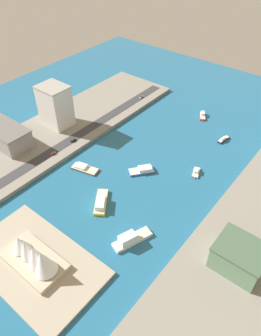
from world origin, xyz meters
TOP-DOWN VIEW (x-y plane):
  - ground_plane at (0.00, 0.00)m, footprint 440.00×440.00m
  - quay_east at (94.96, 0.00)m, footprint 70.00×240.00m
  - peninsula_point at (2.23, 112.15)m, footprint 83.41×49.42m
  - road_strip at (74.17, 0.00)m, footprint 9.73×228.00m
  - patrol_launch_navy at (-28.50, -71.47)m, footprint 5.59×14.91m
  - tugboat_red at (5.35, -94.96)m, footprint 11.40×15.00m
  - ferry_yellow_fast at (4.16, 52.65)m, footprint 20.38×24.17m
  - barge_flat_brown at (40.07, 33.56)m, footprint 23.49×13.33m
  - yacht_sleek_gray at (-31.62, -17.99)m, footprint 8.69×13.60m
  - ferry_white_commuter at (-31.93, 64.57)m, footprint 15.70×27.59m
  - catamaran_blue at (2.27, 6.64)m, footprint 19.01×20.78m
  - terminal_long_green at (-91.25, 40.71)m, footprint 27.96×23.99m
  - carpark_squat_concrete at (112.68, 52.18)m, footprint 44.36×24.05m
  - hotel_broad_white at (102.36, 4.77)m, footprint 26.35×21.86m
  - pickup_red at (70.86, 38.35)m, footprint 2.03×4.85m
  - suv_black at (71.05, 15.35)m, footprint 2.09×5.19m
  - van_white at (72.03, -83.27)m, footprint 1.90×5.07m
  - traffic_light_waterfront at (68.01, -10.40)m, footprint 0.36×0.36m
  - opera_landmark at (0.34, 112.15)m, footprint 39.84×21.88m

SIDE VIEW (x-z plane):
  - ground_plane at x=0.00m, z-range 0.00..0.00m
  - peninsula_point at x=2.23m, z-range 0.00..2.00m
  - yacht_sleek_gray at x=-31.62m, z-range -0.53..2.91m
  - barge_flat_brown at x=40.07m, z-range -0.43..2.85m
  - patrol_launch_navy at x=-28.50m, z-range -0.46..2.94m
  - tugboat_red at x=5.35m, z-range -0.54..3.37m
  - quay_east at x=94.96m, z-range 0.00..3.07m
  - catamaran_blue at x=2.27m, z-range -0.46..3.67m
  - ferry_yellow_fast at x=4.16m, z-range -0.60..4.97m
  - ferry_white_commuter at x=-31.93m, z-range -0.97..6.53m
  - road_strip at x=74.17m, z-range 3.07..3.22m
  - van_white at x=72.03m, z-range 3.22..4.65m
  - pickup_red at x=70.86m, z-range 3.21..4.73m
  - suv_black at x=71.05m, z-range 3.20..4.81m
  - traffic_light_waterfront at x=68.01m, z-range 4.16..10.66m
  - opera_landmark at x=0.34m, z-range -0.03..18.68m
  - carpark_squat_concrete at x=112.68m, z-range 3.10..19.13m
  - terminal_long_green at x=-91.25m, z-range 3.10..19.88m
  - hotel_broad_white at x=102.36m, z-range 3.10..40.74m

